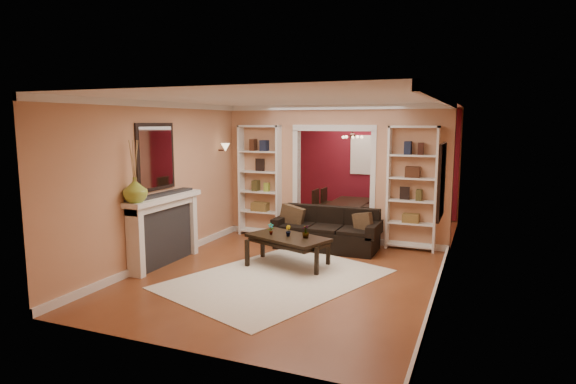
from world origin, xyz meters
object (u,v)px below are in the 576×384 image
at_px(sofa, 327,229).
at_px(fireplace, 166,230).
at_px(bookshelf_right, 412,188).
at_px(coffee_table, 288,251).
at_px(dining_table, 351,213).
at_px(bookshelf_left, 260,181).

height_order(sofa, fireplace, fireplace).
bearing_deg(bookshelf_right, coffee_table, -133.02).
xyz_separation_m(bookshelf_right, dining_table, (-1.62, 1.82, -0.89)).
relative_size(coffee_table, fireplace, 0.78).
bearing_deg(coffee_table, bookshelf_right, 67.13).
distance_m(bookshelf_right, fireplace, 4.47).
relative_size(sofa, dining_table, 1.31).
distance_m(sofa, bookshelf_right, 1.74).
bearing_deg(bookshelf_left, sofa, -19.41).
xyz_separation_m(coffee_table, bookshelf_left, (-1.38, 1.84, 0.90)).
bearing_deg(fireplace, bookshelf_right, 34.80).
relative_size(sofa, fireplace, 1.15).
xyz_separation_m(sofa, bookshelf_right, (1.45, 0.58, 0.77)).
bearing_deg(fireplace, sofa, 41.73).
bearing_deg(fireplace, dining_table, 65.12).
distance_m(sofa, dining_table, 2.41).
distance_m(bookshelf_left, bookshelf_right, 3.10).
bearing_deg(bookshelf_right, bookshelf_left, 180.00).
xyz_separation_m(bookshelf_left, dining_table, (1.48, 1.82, -0.89)).
xyz_separation_m(bookshelf_right, fireplace, (-3.64, -2.53, -0.57)).
xyz_separation_m(sofa, dining_table, (-0.17, 2.40, -0.12)).
xyz_separation_m(bookshelf_left, bookshelf_right, (3.10, 0.00, 0.00)).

